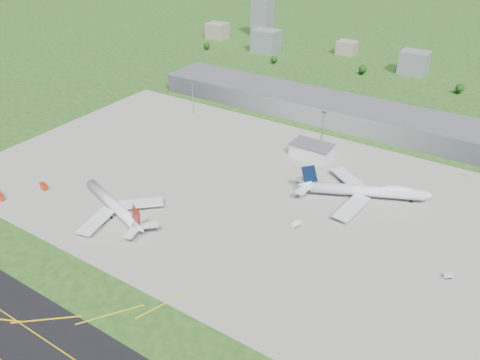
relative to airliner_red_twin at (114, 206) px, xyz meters
The scene contains 21 objects.
ground 176.14m from the airliner_red_twin, 72.99° to the left, with size 1400.00×1400.00×0.00m, color #254916.
apron 84.93m from the airliner_red_twin, 43.50° to the left, with size 360.00×190.00×0.08m, color gray.
terminal 190.49m from the airliner_red_twin, 74.31° to the left, with size 300.00×42.00×15.00m, color gray.
ops_building 133.40m from the airliner_red_twin, 62.55° to the left, with size 26.00×16.00×8.00m, color silver.
mast_west 142.50m from the airliner_red_twin, 109.98° to the left, with size 3.50×2.00×25.90m.
mast_center 147.44m from the airliner_red_twin, 65.24° to the left, with size 3.50×2.00×25.90m.
airliner_red_twin is the anchor object (origin of this frame).
airliner_blue_quad 140.41m from the airliner_red_twin, 38.21° to the left, with size 71.44×54.19×19.80m.
crash_tender 53.84m from the airliner_red_twin, behind, with size 6.59×4.08×3.21m.
tug_yellow 12.36m from the airliner_red_twin, ahead, with size 4.23×3.78×1.82m.
van_white_near 98.08m from the airliner_red_twin, 25.38° to the left, with size 4.06×5.86×2.71m.
van_white_far 169.71m from the airliner_red_twin, 15.04° to the left, with size 4.41×4.07×2.18m.
bldg_far_w 378.03m from the airliner_red_twin, 116.47° to the left, with size 24.00×20.00×18.00m, color gray.
bldg_w 330.52m from the airliner_red_twin, 105.53° to the left, with size 28.00×22.00×24.00m, color slate.
bldg_cw 358.48m from the airliner_red_twin, 91.36° to the left, with size 20.00×18.00×14.00m, color gray.
bldg_c 336.12m from the airliner_red_twin, 77.72° to the left, with size 26.00×20.00×22.00m, color slate.
bldg_tall_w 399.97m from the airliner_red_twin, 108.76° to the left, with size 22.00×20.00×44.00m, color slate.
tree_far_w 324.36m from the airliner_red_twin, 117.25° to the left, with size 7.20×7.20×8.80m.
tree_w 289.35m from the airliner_red_twin, 101.66° to the left, with size 6.75×6.75×8.25m.
tree_c 300.03m from the airliner_red_twin, 83.97° to the left, with size 8.10×8.10×9.90m.
tree_e 317.54m from the airliner_red_twin, 67.50° to the left, with size 7.65×7.65×9.35m.
Camera 1 is at (118.59, -158.25, 146.78)m, focal length 35.00 mm.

